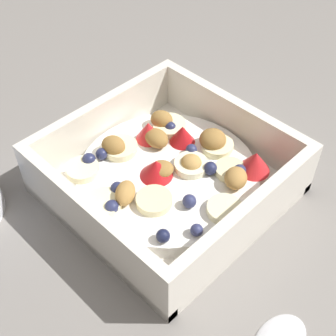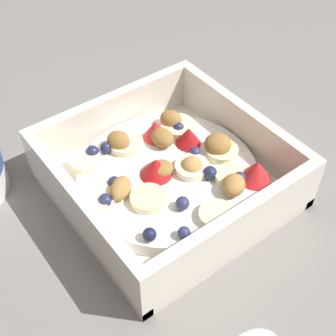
% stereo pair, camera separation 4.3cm
% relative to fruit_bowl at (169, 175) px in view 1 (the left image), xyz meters
% --- Properties ---
extents(ground_plane, '(2.40, 2.40, 0.00)m').
position_rel_fruit_bowl_xyz_m(ground_plane, '(-0.01, -0.02, -0.02)').
color(ground_plane, gray).
extents(fruit_bowl, '(0.19, 0.19, 0.06)m').
position_rel_fruit_bowl_xyz_m(fruit_bowl, '(0.00, 0.00, 0.00)').
color(fruit_bowl, white).
rests_on(fruit_bowl, ground).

